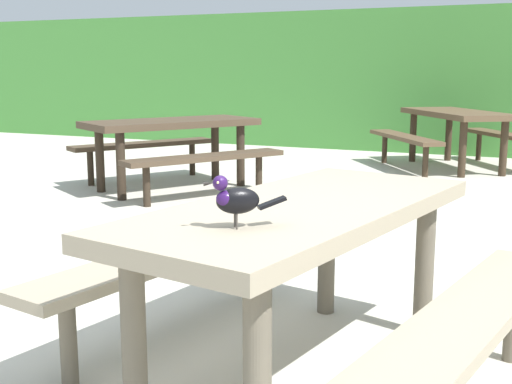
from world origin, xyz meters
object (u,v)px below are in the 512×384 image
Objects in this scene: bird_grackle at (235,199)px; picnic_table_far_centre at (172,137)px; picnic_table_foreground at (302,246)px; picnic_table_mid_right at (456,125)px.

picnic_table_far_centre is at bearing 123.72° from bird_grackle.
picnic_table_foreground is at bearing -52.13° from picnic_table_far_centre.
picnic_table_mid_right is at bearing 91.56° from bird_grackle.
picnic_table_foreground is 6.38m from picnic_table_mid_right.
picnic_table_foreground is at bearing -87.84° from picnic_table_mid_right.
bird_grackle is at bearing -88.44° from picnic_table_mid_right.
picnic_table_mid_right is at bearing 47.54° from picnic_table_far_centre.
bird_grackle is at bearing -95.94° from picnic_table_foreground.
picnic_table_mid_right is (-0.24, 6.37, 0.00)m from picnic_table_foreground.
bird_grackle is (-0.05, -0.51, 0.29)m from picnic_table_foreground.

